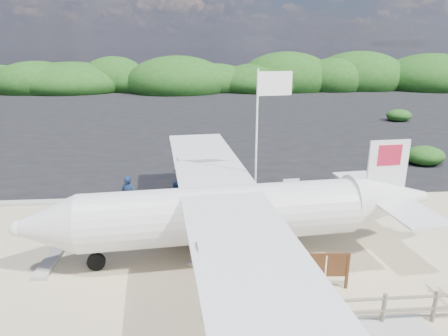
# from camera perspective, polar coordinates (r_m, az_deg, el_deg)

# --- Properties ---
(ground) EXTENTS (160.00, 160.00, 0.00)m
(ground) POSITION_cam_1_polar(r_m,az_deg,el_deg) (16.05, -6.94, -11.17)
(ground) COLOR beige
(asphalt_apron) EXTENTS (90.00, 50.00, 0.04)m
(asphalt_apron) POSITION_cam_1_polar(r_m,az_deg,el_deg) (44.77, -5.62, 7.43)
(asphalt_apron) COLOR #B2B2B2
(asphalt_apron) RESTS_ON ground
(vegetation_band) EXTENTS (124.00, 8.00, 4.40)m
(vegetation_band) POSITION_cam_1_polar(r_m,az_deg,el_deg) (69.53, -5.37, 10.94)
(vegetation_band) COLOR #B2B2B2
(vegetation_band) RESTS_ON ground
(fence) EXTENTS (6.40, 2.00, 1.10)m
(fence) POSITION_cam_1_polar(r_m,az_deg,el_deg) (12.98, 21.57, -20.03)
(fence) COLOR #B2B2B2
(fence) RESTS_ON ground
(baggage_cart) EXTENTS (2.70, 1.65, 1.31)m
(baggage_cart) POSITION_cam_1_polar(r_m,az_deg,el_deg) (17.89, -8.07, -8.09)
(baggage_cart) COLOR #0C0FBA
(baggage_cart) RESTS_ON ground
(flagpole) EXTENTS (1.42, 0.74, 6.76)m
(flagpole) POSITION_cam_1_polar(r_m,az_deg,el_deg) (16.96, 4.32, -9.44)
(flagpole) COLOR white
(flagpole) RESTS_ON ground
(signboard) EXTENTS (1.59, 0.26, 1.31)m
(signboard) POSITION_cam_1_polar(r_m,az_deg,el_deg) (13.98, 14.13, -16.30)
(signboard) COLOR #543018
(signboard) RESTS_ON ground
(crew_a) EXTENTS (0.84, 0.69, 1.97)m
(crew_a) POSITION_cam_1_polar(r_m,az_deg,el_deg) (18.71, -13.41, -3.96)
(crew_a) COLOR #112142
(crew_a) RESTS_ON ground
(crew_b) EXTENTS (1.05, 0.90, 1.87)m
(crew_b) POSITION_cam_1_polar(r_m,az_deg,el_deg) (17.89, -6.82, -4.75)
(crew_b) COLOR #112142
(crew_b) RESTS_ON ground
(crew_c) EXTENTS (1.14, 0.57, 1.88)m
(crew_c) POSITION_cam_1_polar(r_m,az_deg,el_deg) (16.94, 3.70, -5.96)
(crew_c) COLOR #112142
(crew_c) RESTS_ON ground
(aircraft_large) EXTENTS (19.58, 19.58, 5.42)m
(aircraft_large) POSITION_cam_1_polar(r_m,az_deg,el_deg) (35.52, 14.45, 4.37)
(aircraft_large) COLOR #B2B2B2
(aircraft_large) RESTS_ON ground
(aircraft_small) EXTENTS (7.00, 7.00, 2.37)m
(aircraft_small) POSITION_cam_1_polar(r_m,az_deg,el_deg) (46.22, -12.92, 7.39)
(aircraft_small) COLOR #B2B2B2
(aircraft_small) RESTS_ON ground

